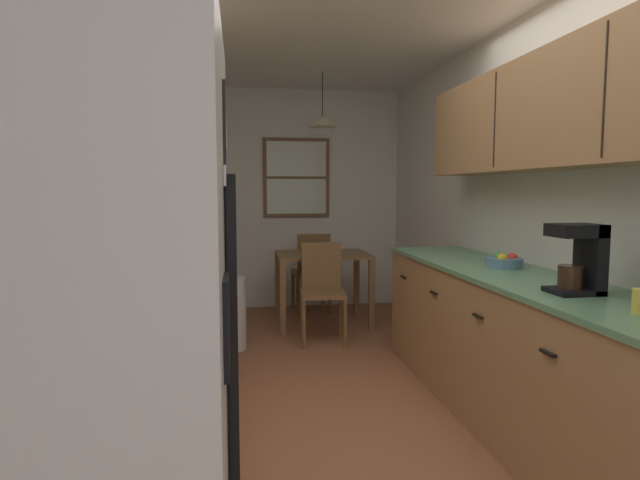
# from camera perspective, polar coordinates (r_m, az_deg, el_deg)

# --- Properties ---
(ground_plane) EXTENTS (12.00, 12.00, 0.00)m
(ground_plane) POSITION_cam_1_polar(r_m,az_deg,el_deg) (3.89, 0.54, -15.41)
(ground_plane) COLOR #995B3D
(wall_left) EXTENTS (0.10, 9.00, 2.55)m
(wall_left) POSITION_cam_1_polar(r_m,az_deg,el_deg) (3.67, -20.76, 3.37)
(wall_left) COLOR white
(wall_left) RESTS_ON ground
(wall_right) EXTENTS (0.10, 9.00, 2.55)m
(wall_right) POSITION_cam_1_polar(r_m,az_deg,el_deg) (4.08, 19.65, 3.58)
(wall_right) COLOR white
(wall_right) RESTS_ON ground
(wall_back) EXTENTS (4.40, 0.10, 2.55)m
(wall_back) POSITION_cam_1_polar(r_m,az_deg,el_deg) (6.27, -3.38, 4.41)
(wall_back) COLOR white
(wall_back) RESTS_ON ground
(ceiling_slab) EXTENTS (4.40, 9.00, 0.08)m
(ceiling_slab) POSITION_cam_1_polar(r_m,az_deg,el_deg) (3.83, 0.58, 23.76)
(ceiling_slab) COLOR white
(refrigerator) EXTENTS (0.70, 0.82, 1.80)m
(refrigerator) POSITION_cam_1_polar(r_m,az_deg,el_deg) (1.49, -23.47, -13.95)
(refrigerator) COLOR white
(refrigerator) RESTS_ON ground
(stove_range) EXTENTS (0.66, 0.64, 1.10)m
(stove_range) POSITION_cam_1_polar(r_m,az_deg,el_deg) (2.33, -18.98, -17.92)
(stove_range) COLOR silver
(stove_range) RESTS_ON ground
(microwave_over_range) EXTENTS (0.39, 0.62, 0.31)m
(microwave_over_range) POSITION_cam_1_polar(r_m,az_deg,el_deg) (2.19, -22.95, 12.29)
(microwave_over_range) COLOR silver
(counter_left) EXTENTS (0.64, 1.87, 0.90)m
(counter_left) POSITION_cam_1_polar(r_m,az_deg,el_deg) (3.51, -15.40, -10.18)
(counter_left) COLOR #A87A4C
(counter_left) RESTS_ON ground
(upper_cabinets_left) EXTENTS (0.33, 1.95, 0.63)m
(upper_cabinets_left) POSITION_cam_1_polar(r_m,az_deg,el_deg) (3.39, -18.52, 12.97)
(upper_cabinets_left) COLOR #A87A4C
(counter_right) EXTENTS (0.64, 3.32, 0.90)m
(counter_right) POSITION_cam_1_polar(r_m,az_deg,el_deg) (3.23, 21.68, -11.78)
(counter_right) COLOR #A87A4C
(counter_right) RESTS_ON ground
(upper_cabinets_right) EXTENTS (0.33, 3.00, 0.63)m
(upper_cabinets_right) POSITION_cam_1_polar(r_m,az_deg,el_deg) (3.15, 25.29, 12.77)
(upper_cabinets_right) COLOR #A87A4C
(dining_table) EXTENTS (0.92, 0.73, 0.74)m
(dining_table) POSITION_cam_1_polar(r_m,az_deg,el_deg) (5.39, 0.26, -2.75)
(dining_table) COLOR brown
(dining_table) RESTS_ON ground
(dining_chair_near) EXTENTS (0.43, 0.43, 0.90)m
(dining_chair_near) POSITION_cam_1_polar(r_m,az_deg,el_deg) (4.84, 0.25, -5.10)
(dining_chair_near) COLOR brown
(dining_chair_near) RESTS_ON ground
(dining_chair_far) EXTENTS (0.42, 0.42, 0.90)m
(dining_chair_far) POSITION_cam_1_polar(r_m,az_deg,el_deg) (5.96, -0.87, -3.11)
(dining_chair_far) COLOR brown
(dining_chair_far) RESTS_ON ground
(pendant_light) EXTENTS (0.28, 0.28, 0.54)m
(pendant_light) POSITION_cam_1_polar(r_m,az_deg,el_deg) (5.38, 0.26, 12.68)
(pendant_light) COLOR black
(back_window) EXTENTS (0.77, 0.05, 0.92)m
(back_window) POSITION_cam_1_polar(r_m,az_deg,el_deg) (6.20, -2.57, 6.75)
(back_window) COLOR brown
(trash_bin) EXTENTS (0.33, 0.33, 0.63)m
(trash_bin) POSITION_cam_1_polar(r_m,az_deg,el_deg) (4.70, -9.97, -7.82)
(trash_bin) COLOR silver
(trash_bin) RESTS_ON ground
(storage_canister) EXTENTS (0.12, 0.12, 0.20)m
(storage_canister) POSITION_cam_1_polar(r_m,az_deg,el_deg) (2.82, -17.07, -2.64)
(storage_canister) COLOR red
(storage_canister) RESTS_ON counter_left
(dish_towel) EXTENTS (0.02, 0.16, 0.24)m
(dish_towel) POSITION_cam_1_polar(r_m,az_deg,el_deg) (2.43, -9.73, -15.96)
(dish_towel) COLOR beige
(coffee_maker) EXTENTS (0.22, 0.18, 0.33)m
(coffee_maker) POSITION_cam_1_polar(r_m,az_deg,el_deg) (2.74, 26.40, -1.69)
(coffee_maker) COLOR black
(coffee_maker) RESTS_ON counter_right
(fruit_bowl) EXTENTS (0.23, 0.23, 0.09)m
(fruit_bowl) POSITION_cam_1_polar(r_m,az_deg,el_deg) (3.51, 19.28, -2.20)
(fruit_bowl) COLOR #597F9E
(fruit_bowl) RESTS_ON counter_right
(table_serving_bowl) EXTENTS (0.16, 0.16, 0.06)m
(table_serving_bowl) POSITION_cam_1_polar(r_m,az_deg,el_deg) (5.36, -0.57, -1.13)
(table_serving_bowl) COLOR silver
(table_serving_bowl) RESTS_ON dining_table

